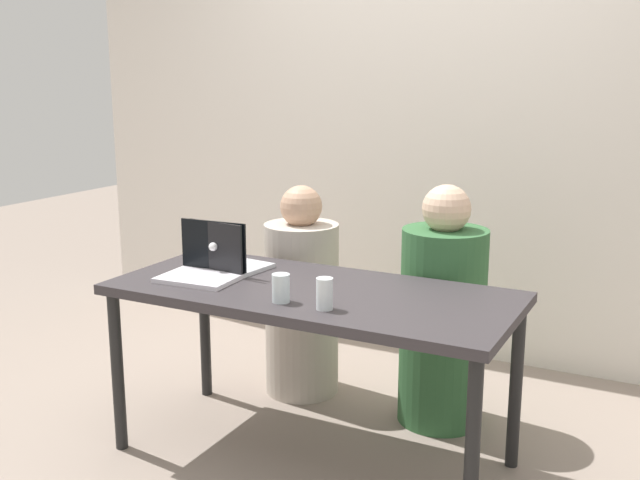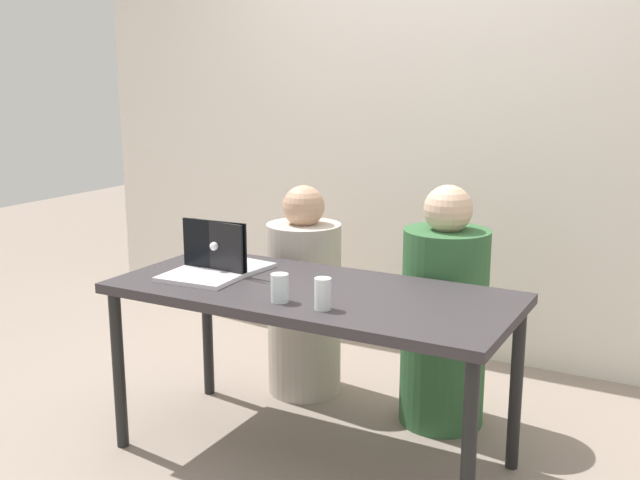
{
  "view_description": "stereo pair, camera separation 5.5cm",
  "coord_description": "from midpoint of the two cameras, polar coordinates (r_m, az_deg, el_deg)",
  "views": [
    {
      "loc": [
        1.32,
        -2.48,
        1.54
      ],
      "look_at": [
        0.0,
        0.07,
        0.9
      ],
      "focal_mm": 42.0,
      "sensor_mm": 36.0,
      "label": 1
    },
    {
      "loc": [
        1.37,
        -2.45,
        1.54
      ],
      "look_at": [
        0.0,
        0.07,
        0.9
      ],
      "focal_mm": 42.0,
      "sensor_mm": 36.0,
      "label": 2
    }
  ],
  "objects": [
    {
      "name": "laptop_back_left",
      "position": [
        3.21,
        -6.48,
        -1.42
      ],
      "size": [
        0.31,
        0.27,
        0.22
      ],
      "rotation": [
        0.0,
        0.0,
        3.03
      ],
      "color": "silver",
      "rests_on": "desk"
    },
    {
      "name": "person_on_left",
      "position": [
        3.64,
        -0.78,
        -4.73
      ],
      "size": [
        0.44,
        0.44,
        1.03
      ],
      "rotation": [
        0.0,
        0.0,
        3.4
      ],
      "color": "#BCB0A2",
      "rests_on": "ground"
    },
    {
      "name": "person_on_right",
      "position": [
        3.36,
        9.89,
        -6.01
      ],
      "size": [
        0.43,
        0.43,
        1.08
      ],
      "rotation": [
        0.0,
        0.0,
        2.97
      ],
      "color": "#326237",
      "rests_on": "ground"
    },
    {
      "name": "water_glass_right",
      "position": [
        2.66,
        0.81,
        -4.28
      ],
      "size": [
        0.06,
        0.06,
        0.11
      ],
      "color": "white",
      "rests_on": "desk"
    },
    {
      "name": "water_glass_center",
      "position": [
        2.75,
        -2.51,
        -3.81
      ],
      "size": [
        0.07,
        0.07,
        0.11
      ],
      "color": "silver",
      "rests_on": "desk"
    },
    {
      "name": "laptop_front_left",
      "position": [
        3.11,
        -8.25,
        -1.94
      ],
      "size": [
        0.32,
        0.27,
        0.22
      ],
      "rotation": [
        0.0,
        0.0,
        0.06
      ],
      "color": "silver",
      "rests_on": "desk"
    },
    {
      "name": "ground_plane",
      "position": [
        3.21,
        -0.11,
        -16.13
      ],
      "size": [
        12.0,
        12.0,
        0.0
      ],
      "primitive_type": "plane",
      "color": "gray"
    },
    {
      "name": "desk",
      "position": [
        2.95,
        -0.12,
        -4.96
      ],
      "size": [
        1.59,
        0.71,
        0.72
      ],
      "color": "#342F32",
      "rests_on": "ground"
    },
    {
      "name": "back_wall",
      "position": [
        4.15,
        9.52,
        7.2
      ],
      "size": [
        4.5,
        0.1,
        2.32
      ],
      "primitive_type": "cube",
      "color": "silver",
      "rests_on": "ground"
    }
  ]
}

